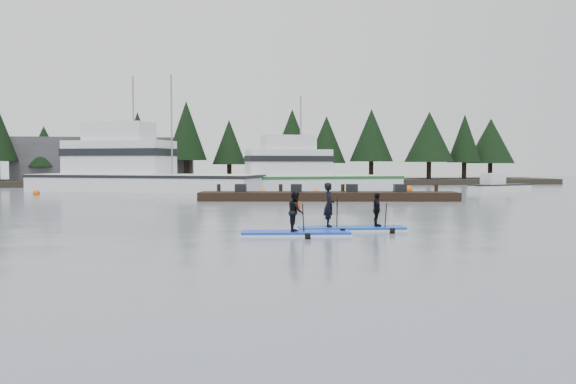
{
  "coord_description": "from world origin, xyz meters",
  "views": [
    {
      "loc": [
        -3.52,
        -18.23,
        2.38
      ],
      "look_at": [
        0.0,
        6.0,
        1.1
      ],
      "focal_mm": 35.0,
      "sensor_mm": 36.0,
      "label": 1
    }
  ],
  "objects": [
    {
      "name": "buoy_b",
      "position": [
        0.5,
        22.51,
        0.0
      ],
      "size": [
        0.55,
        0.55,
        0.55
      ],
      "primitive_type": "sphere",
      "color": "#ED5C0B",
      "rests_on": "ground"
    },
    {
      "name": "skiff",
      "position": [
        20.1,
        24.32,
        0.31
      ],
      "size": [
        5.6,
        3.11,
        0.63
      ],
      "primitive_type": "cube",
      "rotation": [
        0.0,
        0.0,
        0.3
      ],
      "color": "white",
      "rests_on": "ground"
    },
    {
      "name": "buoy_c",
      "position": [
        13.16,
        26.5,
        0.0
      ],
      "size": [
        0.62,
        0.62,
        0.62
      ],
      "primitive_type": "sphere",
      "color": "#ED5C0B",
      "rests_on": "ground"
    },
    {
      "name": "treeline",
      "position": [
        0.0,
        42.0,
        0.0
      ],
      "size": [
        60.0,
        4.0,
        8.0
      ],
      "primitive_type": null,
      "color": "black",
      "rests_on": "ground"
    },
    {
      "name": "buoy_a",
      "position": [
        -15.99,
        25.36,
        0.0
      ],
      "size": [
        0.51,
        0.51,
        0.51
      ],
      "primitive_type": "sphere",
      "color": "#ED5C0B",
      "rests_on": "ground"
    },
    {
      "name": "floating_dock",
      "position": [
        4.04,
        16.29,
        0.27
      ],
      "size": [
        16.32,
        4.63,
        0.54
      ],
      "primitive_type": "cube",
      "rotation": [
        0.0,
        0.0,
        -0.15
      ],
      "color": "black",
      "rests_on": "ground"
    },
    {
      "name": "far_shore",
      "position": [
        0.0,
        42.0,
        0.3
      ],
      "size": [
        70.0,
        8.0,
        0.6
      ],
      "primitive_type": "cube",
      "color": "#2D281E",
      "rests_on": "ground"
    },
    {
      "name": "waterfront_building",
      "position": [
        -14.0,
        44.0,
        2.5
      ],
      "size": [
        18.0,
        6.0,
        5.0
      ],
      "primitive_type": "cube",
      "color": "#4C4C51",
      "rests_on": "ground"
    },
    {
      "name": "paddleboard_solo",
      "position": [
        -0.63,
        -0.12,
        0.44
      ],
      "size": [
        3.65,
        1.32,
        1.87
      ],
      "rotation": [
        0.0,
        0.0,
        -0.12
      ],
      "color": "blue",
      "rests_on": "ground"
    },
    {
      "name": "buoy_d",
      "position": [
        4.12,
        20.61,
        0.0
      ],
      "size": [
        0.63,
        0.63,
        0.63
      ],
      "primitive_type": "sphere",
      "color": "#ED5C0B",
      "rests_on": "ground"
    },
    {
      "name": "fishing_boat_large",
      "position": [
        -9.2,
        29.95,
        0.83
      ],
      "size": [
        19.91,
        12.53,
        10.73
      ],
      "rotation": [
        0.0,
        0.0,
        -0.4
      ],
      "color": "white",
      "rests_on": "ground"
    },
    {
      "name": "paddleboard_duo",
      "position": [
        1.48,
        0.89,
        0.5
      ],
      "size": [
        3.8,
        1.33,
        2.16
      ],
      "rotation": [
        0.0,
        0.0,
        -0.08
      ],
      "color": "#1346B7",
      "rests_on": "ground"
    },
    {
      "name": "ground",
      "position": [
        0.0,
        0.0,
        0.0
      ],
      "size": [
        160.0,
        160.0,
        0.0
      ],
      "primitive_type": "plane",
      "color": "slate",
      "rests_on": "ground"
    },
    {
      "name": "fishing_boat_medium",
      "position": [
        4.98,
        30.3,
        0.67
      ],
      "size": [
        16.2,
        5.98,
        9.24
      ],
      "rotation": [
        0.0,
        0.0,
        0.09
      ],
      "color": "white",
      "rests_on": "ground"
    }
  ]
}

